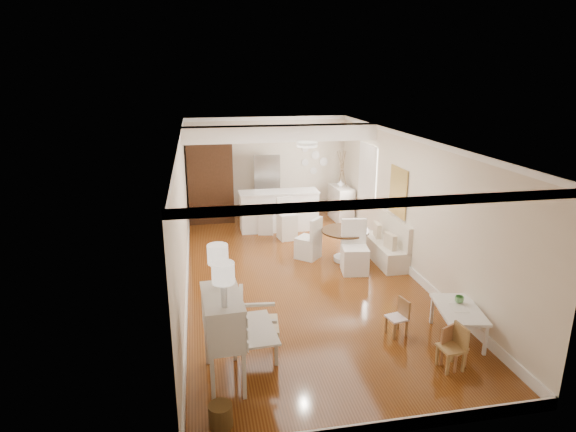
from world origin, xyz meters
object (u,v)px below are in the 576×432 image
object	(u,v)px
secretary_bureau	(224,339)
kids_table	(457,323)
slip_chair_near	(355,247)
gustavian_armchair	(259,324)
kids_chair_a	(451,347)
bar_stool_right	(287,219)
wicker_basket	(221,415)
kids_chair_b	(397,317)
sideboard	(341,203)
breakfast_counter	(279,210)
fridge	(279,187)
pantry_cabinet	(210,180)
dining_table	(345,245)
bar_stool_left	(266,215)
kids_chair_c	(455,348)
slip_chair_far	(308,238)

from	to	relation	value
secretary_bureau	kids_table	xyz separation A→B (m)	(3.60, 0.40, -0.37)
slip_chair_near	kids_table	bearing A→B (deg)	-66.18
gustavian_armchair	kids_chair_a	bearing A→B (deg)	-100.95
gustavian_armchair	slip_chair_near	xyz separation A→B (m)	(2.33, 2.69, 0.02)
gustavian_armchair	slip_chair_near	distance (m)	3.55
bar_stool_right	wicker_basket	bearing A→B (deg)	-117.05
kids_chair_b	sideboard	world-z (taller)	sideboard
gustavian_armchair	kids_chair_b	bearing A→B (deg)	-78.47
kids_chair_a	kids_chair_b	distance (m)	1.07
gustavian_armchair	bar_stool_right	size ratio (longest dim) A/B	1.01
wicker_basket	kids_chair_a	size ratio (longest dim) A/B	0.43
breakfast_counter	secretary_bureau	bearing A→B (deg)	-106.11
kids_chair_b	fridge	bearing A→B (deg)	174.22
pantry_cabinet	kids_table	bearing A→B (deg)	-63.14
pantry_cabinet	fridge	bearing A→B (deg)	-0.90
bar_stool_right	fridge	bearing A→B (deg)	76.28
dining_table	bar_stool_left	xyz separation A→B (m)	(-1.42, 2.18, 0.13)
kids_chair_a	bar_stool_left	distance (m)	6.53
kids_table	kids_chair_c	xyz separation A→B (m)	(-0.43, -0.68, 0.04)
dining_table	fridge	world-z (taller)	fridge
breakfast_counter	wicker_basket	bearing A→B (deg)	-105.03
dining_table	breakfast_counter	size ratio (longest dim) A/B	0.50
kids_chair_a	bar_stool_right	size ratio (longest dim) A/B	0.63
kids_chair_c	bar_stool_left	world-z (taller)	bar_stool_left
slip_chair_near	slip_chair_far	bearing A→B (deg)	136.95
bar_stool_left	dining_table	bearing A→B (deg)	-46.48
kids_chair_a	breakfast_counter	distance (m)	6.68
kids_chair_a	wicker_basket	bearing A→B (deg)	-85.78
slip_chair_far	bar_stool_right	distance (m)	1.35
kids_chair_a	sideboard	distance (m)	7.09
kids_chair_b	slip_chair_near	distance (m)	2.49
slip_chair_near	kids_chair_c	bearing A→B (deg)	-76.01
dining_table	sideboard	bearing A→B (deg)	74.83
gustavian_armchair	secretary_bureau	bearing A→B (deg)	138.02
kids_chair_b	slip_chair_far	xyz separation A→B (m)	(-0.63, 3.44, 0.17)
breakfast_counter	fridge	distance (m)	1.14
secretary_bureau	kids_table	distance (m)	3.64
kids_table	slip_chair_far	world-z (taller)	slip_chair_far
wicker_basket	kids_chair_c	size ratio (longest dim) A/B	0.48
kids_table	kids_chair_a	size ratio (longest dim) A/B	1.57
kids_chair_b	pantry_cabinet	world-z (taller)	pantry_cabinet
pantry_cabinet	secretary_bureau	bearing A→B (deg)	-90.78
kids_table	bar_stool_right	size ratio (longest dim) A/B	0.99
wicker_basket	kids_table	world-z (taller)	kids_table
kids_table	kids_chair_c	bearing A→B (deg)	-122.23
kids_table	bar_stool_right	bearing A→B (deg)	108.90
kids_chair_b	kids_chair_a	bearing A→B (deg)	8.50
bar_stool_left	fridge	size ratio (longest dim) A/B	0.53
kids_chair_b	bar_stool_right	distance (m)	4.85
kids_chair_c	secretary_bureau	bearing A→B (deg)	150.38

